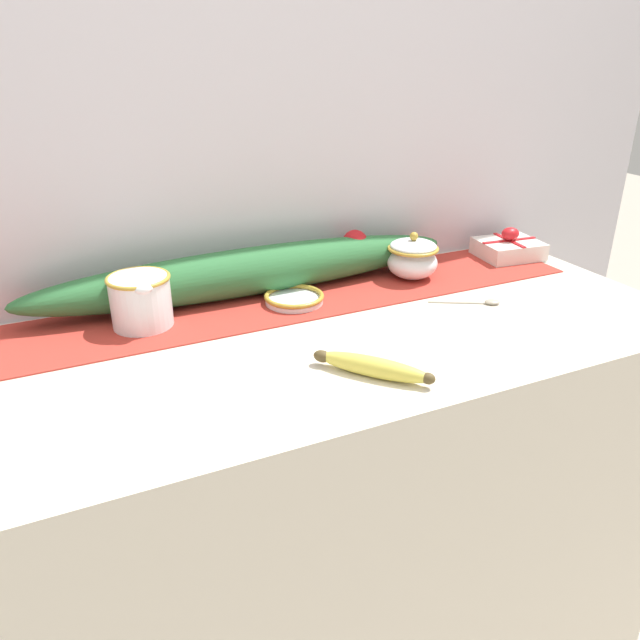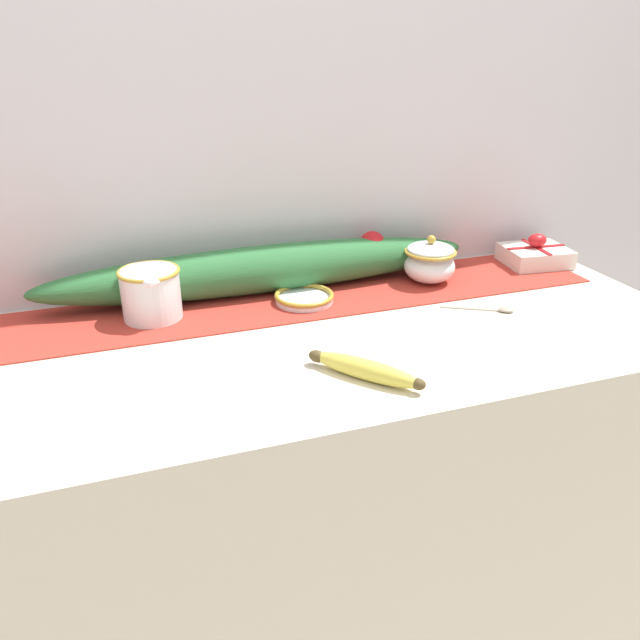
{
  "view_description": "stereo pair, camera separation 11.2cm",
  "coord_description": "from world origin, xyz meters",
  "px_view_note": "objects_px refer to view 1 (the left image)",
  "views": [
    {
      "loc": [
        -0.41,
        -0.98,
        1.45
      ],
      "look_at": [
        0.03,
        -0.04,
        0.98
      ],
      "focal_mm": 35.0,
      "sensor_mm": 36.0,
      "label": 1
    },
    {
      "loc": [
        -0.31,
        -1.02,
        1.45
      ],
      "look_at": [
        0.03,
        -0.04,
        0.98
      ],
      "focal_mm": 35.0,
      "sensor_mm": 36.0,
      "label": 2
    }
  ],
  "objects_px": {
    "banana": "(373,367)",
    "cream_pitcher": "(141,299)",
    "gift_box": "(508,248)",
    "small_dish": "(294,298)",
    "spoon": "(486,302)",
    "sugar_bowl": "(413,258)"
  },
  "relations": [
    {
      "from": "cream_pitcher",
      "to": "banana",
      "type": "xyz_separation_m",
      "value": [
        0.31,
        -0.37,
        -0.04
      ]
    },
    {
      "from": "banana",
      "to": "cream_pitcher",
      "type": "bearing_deg",
      "value": 130.26
    },
    {
      "from": "sugar_bowl",
      "to": "spoon",
      "type": "distance_m",
      "value": 0.21
    },
    {
      "from": "small_dish",
      "to": "banana",
      "type": "bearing_deg",
      "value": -90.5
    },
    {
      "from": "banana",
      "to": "small_dish",
      "type": "bearing_deg",
      "value": 89.5
    },
    {
      "from": "cream_pitcher",
      "to": "gift_box",
      "type": "xyz_separation_m",
      "value": [
        0.94,
        0.02,
        -0.03
      ]
    },
    {
      "from": "sugar_bowl",
      "to": "banana",
      "type": "distance_m",
      "value": 0.48
    },
    {
      "from": "sugar_bowl",
      "to": "banana",
      "type": "height_order",
      "value": "sugar_bowl"
    },
    {
      "from": "cream_pitcher",
      "to": "gift_box",
      "type": "height_order",
      "value": "cream_pitcher"
    },
    {
      "from": "sugar_bowl",
      "to": "small_dish",
      "type": "distance_m",
      "value": 0.31
    },
    {
      "from": "small_dish",
      "to": "spoon",
      "type": "xyz_separation_m",
      "value": [
        0.37,
        -0.18,
        -0.01
      ]
    },
    {
      "from": "banana",
      "to": "gift_box",
      "type": "distance_m",
      "value": 0.74
    },
    {
      "from": "cream_pitcher",
      "to": "spoon",
      "type": "bearing_deg",
      "value": -16.19
    },
    {
      "from": "cream_pitcher",
      "to": "gift_box",
      "type": "relative_size",
      "value": 0.86
    },
    {
      "from": "spoon",
      "to": "gift_box",
      "type": "xyz_separation_m",
      "value": [
        0.25,
        0.22,
        0.02
      ]
    },
    {
      "from": "gift_box",
      "to": "banana",
      "type": "bearing_deg",
      "value": -147.9
    },
    {
      "from": "sugar_bowl",
      "to": "gift_box",
      "type": "bearing_deg",
      "value": 4.69
    },
    {
      "from": "cream_pitcher",
      "to": "banana",
      "type": "relative_size",
      "value": 0.79
    },
    {
      "from": "cream_pitcher",
      "to": "sugar_bowl",
      "type": "relative_size",
      "value": 1.19
    },
    {
      "from": "sugar_bowl",
      "to": "small_dish",
      "type": "bearing_deg",
      "value": -176.0
    },
    {
      "from": "cream_pitcher",
      "to": "small_dish",
      "type": "height_order",
      "value": "cream_pitcher"
    },
    {
      "from": "small_dish",
      "to": "spoon",
      "type": "relative_size",
      "value": 0.92
    }
  ]
}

